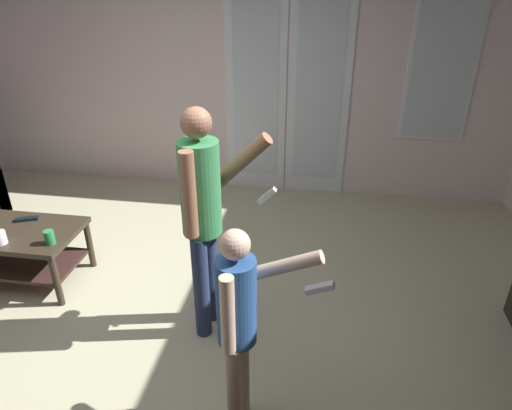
% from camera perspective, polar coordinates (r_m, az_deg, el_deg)
% --- Properties ---
extents(ground_plane, '(6.19, 4.98, 0.02)m').
position_cam_1_polar(ground_plane, '(3.34, -13.41, -15.00)').
color(ground_plane, '#BCBA95').
extents(wall_back_with_doors, '(6.19, 0.09, 2.76)m').
position_cam_1_polar(wall_back_with_doors, '(4.88, -3.33, 17.23)').
color(wall_back_with_doors, silver).
rests_on(wall_back_with_doors, ground_plane).
extents(coffee_table, '(1.08, 0.57, 0.45)m').
position_cam_1_polar(coffee_table, '(3.99, -28.45, -4.19)').
color(coffee_table, '#342B1E').
rests_on(coffee_table, ground_plane).
extents(person_adult, '(0.57, 0.42, 1.54)m').
position_cam_1_polar(person_adult, '(2.77, -6.64, -0.31)').
color(person_adult, navy).
rests_on(person_adult, ground_plane).
extents(person_child, '(0.55, 0.33, 1.20)m').
position_cam_1_polar(person_child, '(2.23, -2.12, -13.92)').
color(person_child, tan).
rests_on(person_child, ground_plane).
extents(cup_near_edge, '(0.07, 0.07, 0.11)m').
position_cam_1_polar(cup_near_edge, '(3.57, -24.46, -3.71)').
color(cup_near_edge, '#2B8A44').
rests_on(cup_near_edge, coffee_table).
extents(cup_by_laptop, '(0.09, 0.09, 0.10)m').
position_cam_1_polar(cup_by_laptop, '(3.73, -29.42, -3.58)').
color(cup_by_laptop, white).
rests_on(cup_by_laptop, coffee_table).
extents(tv_remote_black, '(0.18, 0.11, 0.02)m').
position_cam_1_polar(tv_remote_black, '(3.99, -26.83, -1.58)').
color(tv_remote_black, black).
rests_on(tv_remote_black, coffee_table).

